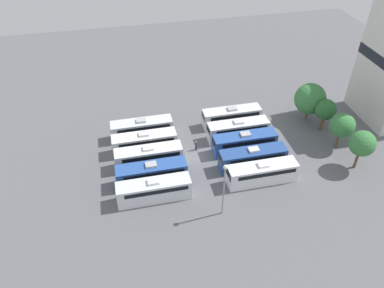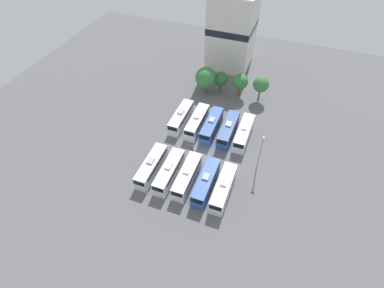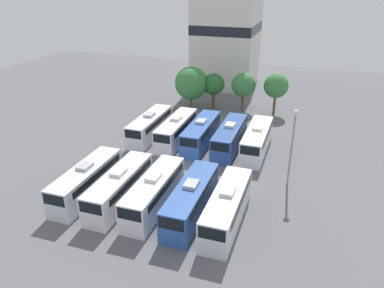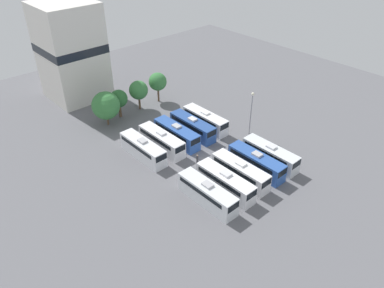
{
  "view_description": "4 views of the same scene",
  "coord_description": "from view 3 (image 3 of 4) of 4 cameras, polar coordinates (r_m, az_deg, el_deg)",
  "views": [
    {
      "loc": [
        44.25,
        -10.99,
        39.24
      ],
      "look_at": [
        -0.74,
        -0.84,
        2.3
      ],
      "focal_mm": 35.0,
      "sensor_mm": 36.0,
      "label": 1
    },
    {
      "loc": [
        13.49,
        -41.17,
        47.1
      ],
      "look_at": [
        -1.84,
        -0.2,
        2.54
      ],
      "focal_mm": 28.0,
      "sensor_mm": 36.0,
      "label": 2
    },
    {
      "loc": [
        13.45,
        -36.25,
        21.13
      ],
      "look_at": [
        1.08,
        0.51,
        3.35
      ],
      "focal_mm": 35.0,
      "sensor_mm": 36.0,
      "label": 3
    },
    {
      "loc": [
        -37.43,
        -37.63,
        38.13
      ],
      "look_at": [
        -1.96,
        1.44,
        3.32
      ],
      "focal_mm": 35.0,
      "sensor_mm": 36.0,
      "label": 4
    }
  ],
  "objects": [
    {
      "name": "bus_4",
      "position": [
        34.75,
        5.36,
        -9.44
      ],
      "size": [
        2.61,
        10.36,
        3.49
      ],
      "color": "silver",
      "rests_on": "ground_plane"
    },
    {
      "name": "tree_3",
      "position": [
        61.89,
        12.69,
        8.64
      ],
      "size": [
        3.94,
        3.94,
        6.7
      ],
      "color": "brown",
      "rests_on": "ground_plane"
    },
    {
      "name": "light_pole",
      "position": [
        39.81,
        15.13,
        1.13
      ],
      "size": [
        0.6,
        0.6,
        8.73
      ],
      "color": "gray",
      "rests_on": "ground_plane"
    },
    {
      "name": "bus_5",
      "position": [
        52.64,
        -6.4,
        2.84
      ],
      "size": [
        2.61,
        10.36,
        3.49
      ],
      "color": "silver",
      "rests_on": "ground_plane"
    },
    {
      "name": "bus_0",
      "position": [
        40.17,
        -15.74,
        -5.28
      ],
      "size": [
        2.61,
        10.36,
        3.49
      ],
      "color": "silver",
      "rests_on": "ground_plane"
    },
    {
      "name": "tree_0",
      "position": [
        63.55,
        -0.12,
        9.24
      ],
      "size": [
        5.53,
        5.53,
        7.03
      ],
      "color": "brown",
      "rests_on": "ground_plane"
    },
    {
      "name": "worker_person",
      "position": [
        44.4,
        -3.85,
        -2.66
      ],
      "size": [
        0.36,
        0.36,
        1.75
      ],
      "color": "#333338",
      "rests_on": "ground_plane"
    },
    {
      "name": "bus_8",
      "position": [
        49.01,
        5.77,
        1.17
      ],
      "size": [
        2.61,
        10.36,
        3.49
      ],
      "color": "#284C93",
      "rests_on": "ground_plane"
    },
    {
      "name": "bus_7",
      "position": [
        49.96,
        1.39,
        1.77
      ],
      "size": [
        2.61,
        10.36,
        3.49
      ],
      "color": "#2D56A8",
      "rests_on": "ground_plane"
    },
    {
      "name": "depot_building",
      "position": [
        76.79,
        5.32,
        16.54
      ],
      "size": [
        11.76,
        12.1,
        20.74
      ],
      "color": "silver",
      "rests_on": "ground_plane"
    },
    {
      "name": "bus_3",
      "position": [
        35.67,
        -0.1,
        -8.33
      ],
      "size": [
        2.61,
        10.36,
        3.49
      ],
      "color": "#2D56A8",
      "rests_on": "ground_plane"
    },
    {
      "name": "ground_plane",
      "position": [
        44.06,
        -1.55,
        -4.04
      ],
      "size": [
        117.46,
        117.46,
        0.0
      ],
      "primitive_type": "plane",
      "color": "slate"
    },
    {
      "name": "bus_2",
      "position": [
        36.96,
        -5.78,
        -7.18
      ],
      "size": [
        2.61,
        10.36,
        3.49
      ],
      "color": "white",
      "rests_on": "ground_plane"
    },
    {
      "name": "bus_9",
      "position": [
        48.6,
        9.87,
        0.71
      ],
      "size": [
        2.61,
        10.36,
        3.49
      ],
      "color": "white",
      "rests_on": "ground_plane"
    },
    {
      "name": "bus_1",
      "position": [
        38.28,
        -10.95,
        -6.33
      ],
      "size": [
        2.61,
        10.36,
        3.49
      ],
      "color": "white",
      "rests_on": "ground_plane"
    },
    {
      "name": "tree_2",
      "position": [
        62.54,
        7.86,
        8.87
      ],
      "size": [
        4.0,
        4.0,
        6.4
      ],
      "color": "brown",
      "rests_on": "ground_plane"
    },
    {
      "name": "bus_6",
      "position": [
        51.05,
        -2.37,
        2.27
      ],
      "size": [
        2.61,
        10.36,
        3.49
      ],
      "color": "silver",
      "rests_on": "ground_plane"
    },
    {
      "name": "tree_1",
      "position": [
        63.54,
        3.32,
        9.06
      ],
      "size": [
        3.62,
        3.62,
        5.98
      ],
      "color": "brown",
      "rests_on": "ground_plane"
    }
  ]
}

